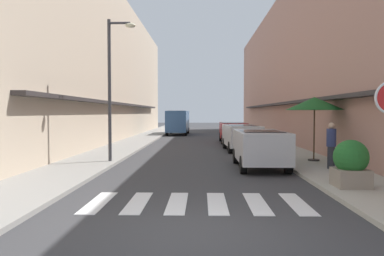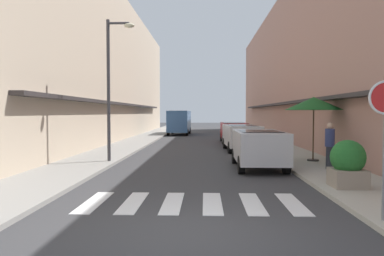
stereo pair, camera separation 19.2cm
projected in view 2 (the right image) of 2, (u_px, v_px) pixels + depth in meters
The scene contains 14 objects.
ground_plane at pixel (201, 143), 26.76m from camera, with size 110.49×110.49×0.00m, color #38383A.
sidewalk_left at pixel (136, 142), 26.91m from camera, with size 2.53×70.31×0.12m, color gray.
sidewalk_right at pixel (266, 142), 26.59m from camera, with size 2.53×70.31×0.12m, color #ADA899.
building_row_left at pixel (90, 67), 28.33m from camera, with size 5.50×47.20×11.27m.
building_row_right at pixel (314, 68), 27.75m from camera, with size 5.50×47.20×11.01m.
crosswalk at pixel (192, 203), 8.92m from camera, with size 5.20×2.20×0.01m.
parked_car_near at pixel (258, 145), 14.46m from camera, with size 1.83×4.11×1.47m.
parked_car_mid at pixel (241, 135), 21.14m from camera, with size 1.96×4.36×1.47m.
parked_car_far at pixel (234, 130), 26.86m from camera, with size 1.81×4.36×1.47m.
delivery_van at pixel (179, 120), 36.95m from camera, with size 2.11×5.44×2.37m.
street_lamp at pixel (112, 76), 15.71m from camera, with size 1.19×0.28×5.94m.
cafe_umbrella at pixel (314, 104), 15.77m from camera, with size 2.40×2.40×2.71m.
planter_corner at pixel (348, 164), 10.24m from camera, with size 0.95×0.95×1.30m.
pedestrian_walking_near at pixel (330, 145), 13.53m from camera, with size 0.34×0.34×1.68m.
Camera 2 is at (0.29, -6.61, 2.16)m, focal length 34.94 mm.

